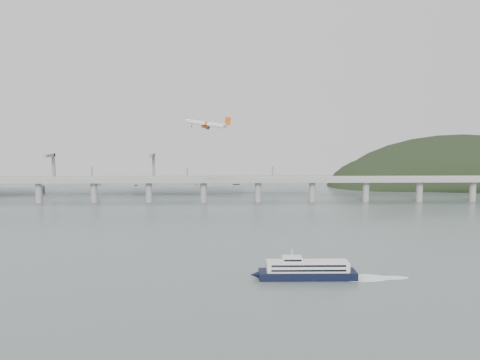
{
  "coord_description": "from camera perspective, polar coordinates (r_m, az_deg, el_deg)",
  "views": [
    {
      "loc": [
        -7.58,
        -262.29,
        70.03
      ],
      "look_at": [
        0.0,
        55.0,
        36.0
      ],
      "focal_mm": 38.0,
      "sensor_mm": 36.0,
      "label": 1
    }
  ],
  "objects": [
    {
      "name": "ground",
      "position": [
        271.59,
        0.28,
        -8.82
      ],
      "size": [
        900.0,
        900.0,
        0.0
      ],
      "primitive_type": "plane",
      "color": "slate",
      "rests_on": "ground"
    },
    {
      "name": "ferry",
      "position": [
        239.25,
        7.57,
        -10.01
      ],
      "size": [
        73.59,
        13.09,
        13.9
      ],
      "rotation": [
        0.0,
        0.0,
        -0.01
      ],
      "color": "black",
      "rests_on": "ground"
    },
    {
      "name": "headland",
      "position": [
        668.27,
        24.65,
        -2.13
      ],
      "size": [
        365.0,
        155.0,
        156.0
      ],
      "color": "black",
      "rests_on": "ground"
    },
    {
      "name": "bridge",
      "position": [
        465.3,
        -0.57,
        -0.34
      ],
      "size": [
        800.0,
        22.0,
        23.9
      ],
      "color": "#969694",
      "rests_on": "ground"
    },
    {
      "name": "airliner",
      "position": [
        360.27,
        -3.61,
        6.27
      ],
      "size": [
        33.2,
        30.46,
        9.22
      ],
      "rotation": [
        0.05,
        -0.14,
        2.96
      ],
      "color": "white",
      "rests_on": "ground"
    },
    {
      "name": "distant_fleet",
      "position": [
        551.39,
        -16.91,
        -0.79
      ],
      "size": [
        453.0,
        60.9,
        40.0
      ],
      "color": "gray",
      "rests_on": "ground"
    }
  ]
}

